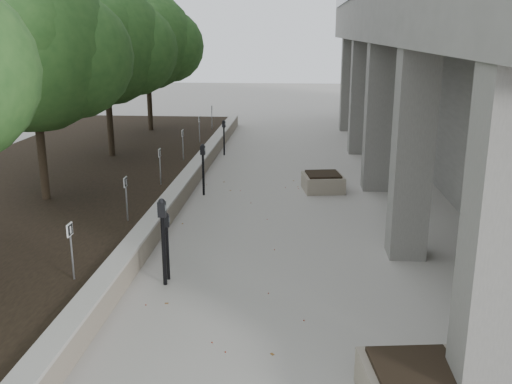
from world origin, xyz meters
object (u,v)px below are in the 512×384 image
(crabapple_tree_4, at_px, (106,70))
(crabapple_tree_5, at_px, (148,62))
(parking_meter_2, at_px, (167,246))
(parking_meter_5, at_px, (224,138))
(planter_back, at_px, (323,182))
(parking_meter_3, at_px, (163,242))
(parking_meter_4, at_px, (203,170))
(crabapple_tree_3, at_px, (35,84))

(crabapple_tree_4, distance_m, crabapple_tree_5, 5.00)
(crabapple_tree_4, xyz_separation_m, parking_meter_2, (3.77, -8.51, -2.49))
(crabapple_tree_4, relative_size, parking_meter_2, 4.33)
(parking_meter_2, distance_m, parking_meter_5, 10.71)
(planter_back, bearing_deg, parking_meter_2, -115.60)
(parking_meter_3, bearing_deg, parking_meter_2, 89.43)
(parking_meter_4, relative_size, planter_back, 1.33)
(crabapple_tree_4, xyz_separation_m, parking_meter_5, (3.38, 2.18, -2.49))
(crabapple_tree_5, bearing_deg, parking_meter_3, -74.68)
(crabapple_tree_5, height_order, parking_meter_5, crabapple_tree_5)
(parking_meter_5, bearing_deg, crabapple_tree_4, -127.72)
(crabapple_tree_4, distance_m, parking_meter_4, 5.23)
(parking_meter_4, distance_m, parking_meter_5, 5.22)
(planter_back, bearing_deg, crabapple_tree_3, -158.31)
(parking_meter_5, bearing_deg, parking_meter_3, -68.57)
(crabapple_tree_3, distance_m, crabapple_tree_5, 10.00)
(crabapple_tree_4, bearing_deg, parking_meter_5, 32.85)
(parking_meter_5, bearing_deg, crabapple_tree_3, -95.78)
(crabapple_tree_4, bearing_deg, planter_back, -18.97)
(planter_back, bearing_deg, crabapple_tree_5, 132.66)
(parking_meter_4, bearing_deg, planter_back, 24.87)
(parking_meter_2, relative_size, planter_back, 1.18)
(crabapple_tree_3, bearing_deg, crabapple_tree_5, 90.00)
(crabapple_tree_3, height_order, parking_meter_5, crabapple_tree_3)
(crabapple_tree_4, bearing_deg, crabapple_tree_3, -90.00)
(parking_meter_4, height_order, planter_back, parking_meter_4)
(parking_meter_2, xyz_separation_m, planter_back, (2.97, 6.20, -0.38))
(crabapple_tree_3, bearing_deg, parking_meter_5, 64.79)
(crabapple_tree_5, relative_size, parking_meter_5, 4.29)
(parking_meter_3, relative_size, parking_meter_5, 1.24)
(parking_meter_3, relative_size, planter_back, 1.48)
(crabapple_tree_5, xyz_separation_m, planter_back, (6.74, -7.32, -2.87))
(crabapple_tree_5, distance_m, planter_back, 10.36)
(crabapple_tree_4, xyz_separation_m, crabapple_tree_5, (0.00, 5.00, 0.00))
(crabapple_tree_5, height_order, planter_back, crabapple_tree_5)
(crabapple_tree_3, xyz_separation_m, crabapple_tree_4, (0.00, 5.00, 0.00))
(crabapple_tree_3, height_order, crabapple_tree_5, same)
(parking_meter_2, relative_size, parking_meter_4, 0.89)
(crabapple_tree_4, relative_size, parking_meter_4, 3.85)
(parking_meter_2, bearing_deg, parking_meter_3, -97.29)
(crabapple_tree_5, height_order, parking_meter_4, crabapple_tree_5)
(parking_meter_5, bearing_deg, crabapple_tree_5, 159.66)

